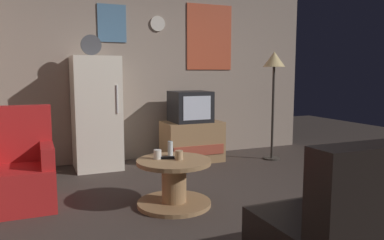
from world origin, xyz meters
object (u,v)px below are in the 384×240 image
(wine_glass, at_px, (170,149))
(armchair, at_px, (17,172))
(fridge, at_px, (96,113))
(crt_tv, at_px, (190,107))
(coffee_table, at_px, (174,183))
(remote_control, at_px, (167,158))
(tv_stand, at_px, (192,141))
(mug_ceramic_white, at_px, (158,154))
(standing_lamp, at_px, (274,68))
(mug_ceramic_tan, at_px, (179,155))

(wine_glass, xyz_separation_m, armchair, (-1.42, 0.42, -0.19))
(fridge, relative_size, crt_tv, 3.28)
(coffee_table, xyz_separation_m, remote_control, (-0.05, 0.06, 0.24))
(tv_stand, distance_m, mug_ceramic_white, 1.88)
(standing_lamp, bearing_deg, fridge, 169.13)
(mug_ceramic_white, relative_size, armchair, 0.09)
(standing_lamp, distance_m, remote_control, 2.58)
(remote_control, bearing_deg, standing_lamp, 47.42)
(crt_tv, xyz_separation_m, armchair, (-2.26, -1.06, -0.46))
(crt_tv, xyz_separation_m, remote_control, (-0.91, -1.59, -0.34))
(fridge, height_order, standing_lamp, fridge)
(tv_stand, relative_size, mug_ceramic_white, 9.33)
(fridge, relative_size, coffee_table, 2.46)
(tv_stand, height_order, crt_tv, crt_tv)
(coffee_table, distance_m, remote_control, 0.25)
(crt_tv, relative_size, remote_control, 3.60)
(standing_lamp, xyz_separation_m, wine_glass, (-2.01, -1.13, -0.83))
(tv_stand, height_order, armchair, armchair)
(standing_lamp, xyz_separation_m, coffee_table, (-2.04, -1.30, -1.13))
(standing_lamp, distance_m, armchair, 3.65)
(remote_control, relative_size, armchair, 0.16)
(standing_lamp, distance_m, mug_ceramic_tan, 2.54)
(standing_lamp, bearing_deg, crt_tv, 163.35)
(fridge, distance_m, remote_control, 1.78)
(wine_glass, xyz_separation_m, mug_ceramic_tan, (0.02, -0.19, -0.03))
(fridge, distance_m, coffee_table, 1.91)
(mug_ceramic_white, relative_size, remote_control, 0.60)
(mug_ceramic_white, relative_size, mug_ceramic_tan, 1.00)
(armchair, bearing_deg, tv_stand, 24.95)
(wine_glass, xyz_separation_m, mug_ceramic_white, (-0.16, -0.07, -0.03))
(crt_tv, relative_size, standing_lamp, 0.34)
(standing_lamp, relative_size, mug_ceramic_tan, 17.67)
(crt_tv, distance_m, wine_glass, 1.73)
(tv_stand, height_order, wine_glass, wine_glass)
(standing_lamp, xyz_separation_m, mug_ceramic_tan, (-1.99, -1.32, -0.86))
(mug_ceramic_white, bearing_deg, coffee_table, -34.58)
(fridge, relative_size, wine_glass, 11.80)
(mug_ceramic_white, height_order, armchair, armchair)
(tv_stand, xyz_separation_m, remote_control, (-0.94, -1.59, 0.18))
(wine_glass, bearing_deg, armchair, 163.55)
(tv_stand, height_order, standing_lamp, standing_lamp)
(tv_stand, xyz_separation_m, crt_tv, (-0.03, -0.00, 0.51))
(standing_lamp, height_order, wine_glass, standing_lamp)
(standing_lamp, bearing_deg, armchair, -168.29)
(coffee_table, bearing_deg, fridge, 104.24)
(wine_glass, relative_size, mug_ceramic_white, 1.67)
(fridge, bearing_deg, crt_tv, -5.48)
(mug_ceramic_tan, height_order, remote_control, mug_ceramic_tan)
(coffee_table, height_order, wine_glass, wine_glass)
(tv_stand, xyz_separation_m, mug_ceramic_white, (-1.02, -1.56, 0.21))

